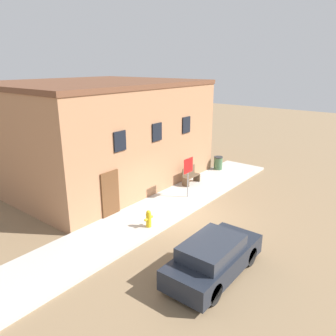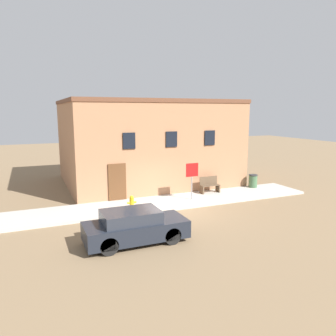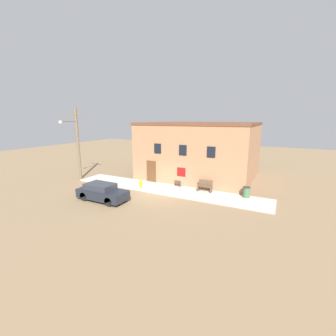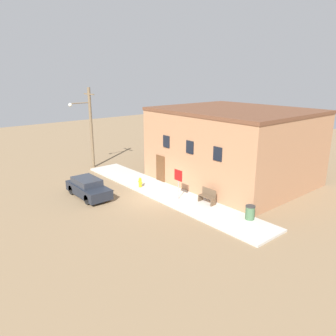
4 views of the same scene
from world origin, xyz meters
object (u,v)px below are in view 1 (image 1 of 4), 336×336
object	(u,v)px
fire_hydrant	(149,219)
stop_sign	(188,170)
parked_car	(214,258)
bench	(190,176)
trash_bin	(218,163)

from	to	relation	value
fire_hydrant	stop_sign	distance (m)	3.87
fire_hydrant	parked_car	distance (m)	3.87
stop_sign	bench	size ratio (longest dim) A/B	1.72
bench	parked_car	xyz separation A→B (m)	(-6.44, -5.31, 0.06)
stop_sign	trash_bin	bearing A→B (deg)	12.41
fire_hydrant	bench	xyz separation A→B (m)	(5.42, 1.57, 0.08)
fire_hydrant	bench	world-z (taller)	bench
fire_hydrant	bench	size ratio (longest dim) A/B	0.62
bench	trash_bin	distance (m)	3.32
fire_hydrant	bench	bearing A→B (deg)	16.18
stop_sign	parked_car	size ratio (longest dim) A/B	0.52
fire_hydrant	stop_sign	xyz separation A→B (m)	(3.67, 0.55, 1.09)
trash_bin	parked_car	world-z (taller)	parked_car
trash_bin	parked_car	distance (m)	11.15
trash_bin	parked_car	xyz separation A→B (m)	(-9.76, -5.40, 0.08)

